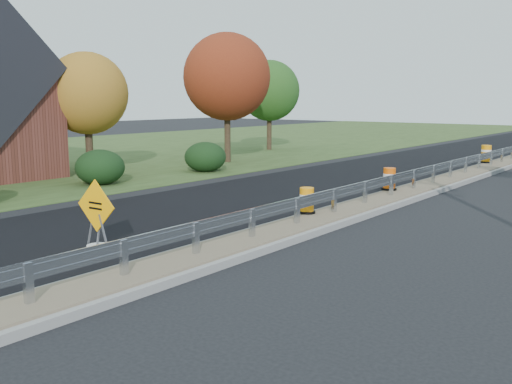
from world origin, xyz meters
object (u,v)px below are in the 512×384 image
Objects in this scene: caution_sign at (97,233)px; barrel_median_far at (486,154)px; barrel_median_near at (307,201)px; barrel_median_mid at (389,179)px.

barrel_median_far is (2.03, 23.66, 0.24)m from caution_sign.
caution_sign is 6.38m from barrel_median_near.
caution_sign reaches higher than barrel_median_near.
barrel_median_mid is 11.94m from barrel_median_far.
barrel_median_mid is (2.03, 11.71, 0.19)m from caution_sign.
barrel_median_mid is at bearing -90.00° from barrel_median_far.
caution_sign is 23.75m from barrel_median_far.
caution_sign is 2.08× the size of barrel_median_mid.
barrel_median_mid is 0.88× the size of barrel_median_far.
barrel_median_near is at bearing -90.00° from barrel_median_far.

